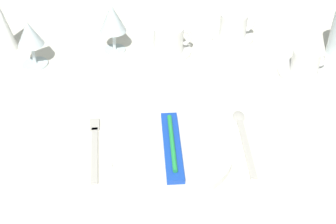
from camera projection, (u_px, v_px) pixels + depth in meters
dining_table at (157, 106)px, 1.27m from camera, size 1.80×1.11×0.74m
dinner_plate at (172, 151)px, 1.00m from camera, size 0.26×0.26×0.02m
toothbrush_package at (172, 145)px, 0.99m from camera, size 0.04×0.21×0.02m
fork_outer at (95, 146)px, 1.02m from camera, size 0.03×0.20×0.00m
spoon_soup at (243, 134)px, 1.05m from camera, size 0.03×0.22×0.01m
saucer_left at (303, 72)px, 1.24m from camera, size 0.14×0.14×0.01m
coffee_cup_left at (306, 61)px, 1.22m from camera, size 0.09×0.07×0.06m
saucer_right at (232, 37)px, 1.39m from camera, size 0.13×0.13×0.01m
coffee_cup_right at (234, 25)px, 1.36m from camera, size 0.10×0.08×0.07m
saucer_far at (169, 51)px, 1.32m from camera, size 0.13×0.13×0.01m
coffee_cup_far at (169, 39)px, 1.30m from camera, size 0.11×0.08×0.07m
wine_glass_centre at (112, 20)px, 1.27m from camera, size 0.07×0.07×0.14m
wine_glass_left at (30, 36)px, 1.22m from camera, size 0.07×0.07×0.13m
napkin_folded at (1, 23)px, 1.29m from camera, size 0.06×0.06×0.17m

